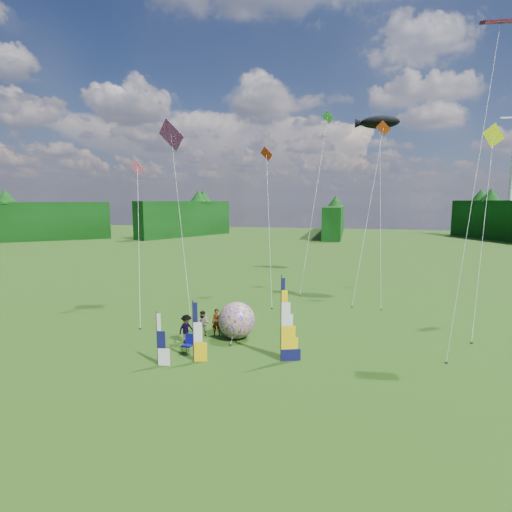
% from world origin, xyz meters
% --- Properties ---
extents(ground, '(220.00, 220.00, 0.00)m').
position_xyz_m(ground, '(0.00, 0.00, 0.00)').
color(ground, '#224A0C').
rests_on(ground, ground).
extents(treeline_ring, '(210.00, 210.00, 8.00)m').
position_xyz_m(treeline_ring, '(0.00, 0.00, 4.00)').
color(treeline_ring, '#0E4511').
rests_on(treeline_ring, ground).
extents(turbine_right, '(8.00, 1.20, 30.00)m').
position_xyz_m(turbine_right, '(45.00, 102.00, 15.00)').
color(turbine_right, silver).
rests_on(turbine_right, ground).
extents(feather_banner_main, '(1.20, 0.50, 4.56)m').
position_xyz_m(feather_banner_main, '(0.68, 2.68, 2.28)').
color(feather_banner_main, '#101044').
rests_on(feather_banner_main, ground).
extents(side_banner_left, '(0.92, 0.31, 3.27)m').
position_xyz_m(side_banner_left, '(-3.85, 1.54, 1.64)').
color(side_banner_left, yellow).
rests_on(side_banner_left, ground).
extents(side_banner_far, '(0.85, 0.22, 2.82)m').
position_xyz_m(side_banner_far, '(-5.50, 0.64, 1.41)').
color(side_banner_far, white).
rests_on(side_banner_far, ground).
extents(bol_inflatable, '(2.83, 2.83, 2.31)m').
position_xyz_m(bol_inflatable, '(-2.65, 5.68, 1.16)').
color(bol_inflatable, '#16009E').
rests_on(bol_inflatable, ground).
extents(spectator_a, '(0.72, 0.57, 1.74)m').
position_xyz_m(spectator_a, '(-4.01, 5.84, 0.87)').
color(spectator_a, '#66594C').
rests_on(spectator_a, ground).
extents(spectator_b, '(0.85, 0.49, 1.67)m').
position_xyz_m(spectator_b, '(-4.80, 5.48, 0.84)').
color(spectator_b, '#66594C').
rests_on(spectator_b, ground).
extents(spectator_c, '(0.90, 1.19, 1.75)m').
position_xyz_m(spectator_c, '(-5.39, 4.15, 0.87)').
color(spectator_c, '#66594C').
rests_on(spectator_c, ground).
extents(spectator_d, '(1.15, 0.80, 1.81)m').
position_xyz_m(spectator_d, '(-3.26, 6.93, 0.90)').
color(spectator_d, '#66594C').
rests_on(spectator_d, ground).
extents(camp_chair, '(0.70, 0.70, 1.06)m').
position_xyz_m(camp_chair, '(-4.66, 2.61, 0.53)').
color(camp_chair, '#08085A').
rests_on(camp_chair, ground).
extents(kite_whale, '(6.72, 14.48, 18.12)m').
position_xyz_m(kite_whale, '(6.62, 19.71, 9.06)').
color(kite_whale, black).
rests_on(kite_whale, ground).
extents(kite_rainbow_delta, '(11.72, 13.31, 16.62)m').
position_xyz_m(kite_rainbow_delta, '(-9.33, 12.45, 8.31)').
color(kite_rainbow_delta, '#D90200').
rests_on(kite_rainbow_delta, ground).
extents(kite_parafoil, '(7.32, 9.43, 20.78)m').
position_xyz_m(kite_parafoil, '(10.72, 6.98, 10.39)').
color(kite_parafoil, '#A1203D').
rests_on(kite_parafoil, ground).
extents(small_kite_red, '(8.00, 10.77, 14.17)m').
position_xyz_m(small_kite_red, '(-2.85, 16.61, 7.08)').
color(small_kite_red, red).
rests_on(small_kite_red, ground).
extents(small_kite_orange, '(5.39, 10.25, 16.41)m').
position_xyz_m(small_kite_orange, '(5.60, 18.69, 8.21)').
color(small_kite_orange, '#EA3F12').
rests_on(small_kite_orange, ground).
extents(small_kite_yellow, '(8.64, 11.76, 14.75)m').
position_xyz_m(small_kite_yellow, '(12.77, 11.84, 7.37)').
color(small_kite_yellow, '#D6E90C').
rests_on(small_kite_yellow, ground).
extents(small_kite_pink, '(7.61, 10.08, 12.31)m').
position_xyz_m(small_kite_pink, '(-11.30, 9.29, 6.15)').
color(small_kite_pink, '#CA4B6D').
rests_on(small_kite_pink, ground).
extents(small_kite_green, '(5.31, 12.64, 18.64)m').
position_xyz_m(small_kite_green, '(0.57, 22.70, 9.32)').
color(small_kite_green, green).
rests_on(small_kite_green, ground).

